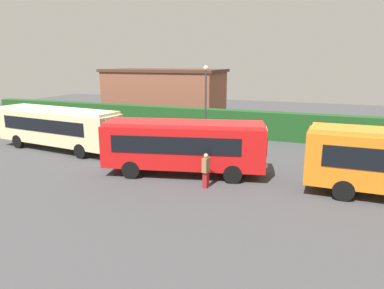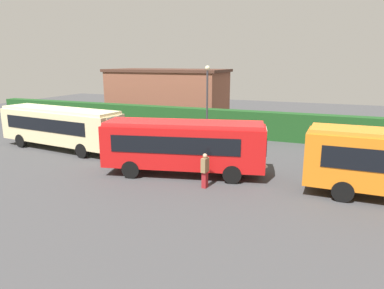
{
  "view_description": "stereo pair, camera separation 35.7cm",
  "coord_description": "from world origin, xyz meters",
  "px_view_note": "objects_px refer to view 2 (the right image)",
  "views": [
    {
      "loc": [
        7.38,
        -18.32,
        6.37
      ],
      "look_at": [
        0.18,
        0.41,
        1.63
      ],
      "focal_mm": 33.12,
      "sensor_mm": 36.0,
      "label": 1
    },
    {
      "loc": [
        7.71,
        -18.19,
        6.37
      ],
      "look_at": [
        0.18,
        0.41,
        1.63
      ],
      "focal_mm": 33.12,
      "sensor_mm": 36.0,
      "label": 2
    }
  ],
  "objects_px": {
    "person_far": "(368,161)",
    "lamppost": "(207,97)",
    "bus_red": "(184,144)",
    "person_right": "(363,167)",
    "person_center": "(205,170)",
    "bus_cream": "(60,126)",
    "person_left": "(222,145)",
    "traffic_cone": "(154,145)"
  },
  "relations": [
    {
      "from": "person_far",
      "to": "lamppost",
      "type": "height_order",
      "value": "lamppost"
    },
    {
      "from": "bus_red",
      "to": "person_right",
      "type": "relative_size",
      "value": 5.35
    },
    {
      "from": "person_center",
      "to": "person_right",
      "type": "xyz_separation_m",
      "value": [
        7.52,
        3.72,
        -0.03
      ]
    },
    {
      "from": "bus_red",
      "to": "lamppost",
      "type": "xyz_separation_m",
      "value": [
        -1.13,
        7.03,
        1.96
      ]
    },
    {
      "from": "bus_cream",
      "to": "person_far",
      "type": "xyz_separation_m",
      "value": [
        20.48,
        1.29,
        -0.85
      ]
    },
    {
      "from": "person_left",
      "to": "person_far",
      "type": "bearing_deg",
      "value": -51.76
    },
    {
      "from": "bus_cream",
      "to": "traffic_cone",
      "type": "xyz_separation_m",
      "value": [
        6.38,
        2.51,
        -1.46
      ]
    },
    {
      "from": "bus_red",
      "to": "person_center",
      "type": "bearing_deg",
      "value": -53.91
    },
    {
      "from": "person_center",
      "to": "person_far",
      "type": "height_order",
      "value": "person_center"
    },
    {
      "from": "person_center",
      "to": "person_left",
      "type": "bearing_deg",
      "value": -74.82
    },
    {
      "from": "person_right",
      "to": "person_far",
      "type": "height_order",
      "value": "person_right"
    },
    {
      "from": "traffic_cone",
      "to": "lamppost",
      "type": "bearing_deg",
      "value": 36.06
    },
    {
      "from": "lamppost",
      "to": "bus_red",
      "type": "bearing_deg",
      "value": -80.86
    },
    {
      "from": "traffic_cone",
      "to": "bus_red",
      "type": "bearing_deg",
      "value": -46.6
    },
    {
      "from": "person_left",
      "to": "person_center",
      "type": "relative_size",
      "value": 1.06
    },
    {
      "from": "person_center",
      "to": "traffic_cone",
      "type": "relative_size",
      "value": 3.03
    },
    {
      "from": "person_right",
      "to": "person_far",
      "type": "bearing_deg",
      "value": -81.12
    },
    {
      "from": "person_left",
      "to": "bus_red",
      "type": "bearing_deg",
      "value": -155.64
    },
    {
      "from": "person_center",
      "to": "person_right",
      "type": "bearing_deg",
      "value": -146.5
    },
    {
      "from": "person_center",
      "to": "bus_red",
      "type": "bearing_deg",
      "value": -33.83
    },
    {
      "from": "person_center",
      "to": "person_far",
      "type": "xyz_separation_m",
      "value": [
        7.84,
        5.05,
        -0.05
      ]
    },
    {
      "from": "person_left",
      "to": "person_right",
      "type": "xyz_separation_m",
      "value": [
        8.28,
        -1.68,
        -0.1
      ]
    },
    {
      "from": "person_left",
      "to": "bus_cream",
      "type": "bearing_deg",
      "value": 138.46
    },
    {
      "from": "bus_cream",
      "to": "person_center",
      "type": "bearing_deg",
      "value": -9.81
    },
    {
      "from": "person_left",
      "to": "traffic_cone",
      "type": "height_order",
      "value": "person_left"
    },
    {
      "from": "person_far",
      "to": "traffic_cone",
      "type": "height_order",
      "value": "person_far"
    },
    {
      "from": "bus_cream",
      "to": "person_right",
      "type": "xyz_separation_m",
      "value": [
        20.16,
        -0.04,
        -0.84
      ]
    },
    {
      "from": "person_left",
      "to": "person_right",
      "type": "bearing_deg",
      "value": -60.89
    },
    {
      "from": "person_center",
      "to": "traffic_cone",
      "type": "xyz_separation_m",
      "value": [
        -6.26,
        6.27,
        -0.66
      ]
    },
    {
      "from": "person_left",
      "to": "person_far",
      "type": "height_order",
      "value": "person_left"
    },
    {
      "from": "person_left",
      "to": "person_right",
      "type": "height_order",
      "value": "person_left"
    },
    {
      "from": "bus_red",
      "to": "person_right",
      "type": "xyz_separation_m",
      "value": [
        9.39,
        2.11,
        -0.85
      ]
    },
    {
      "from": "person_right",
      "to": "traffic_cone",
      "type": "height_order",
      "value": "person_right"
    },
    {
      "from": "bus_red",
      "to": "traffic_cone",
      "type": "relative_size",
      "value": 15.63
    },
    {
      "from": "bus_cream",
      "to": "person_left",
      "type": "height_order",
      "value": "bus_cream"
    },
    {
      "from": "person_right",
      "to": "traffic_cone",
      "type": "bearing_deg",
      "value": 11.77
    },
    {
      "from": "bus_cream",
      "to": "lamppost",
      "type": "relative_size",
      "value": 1.73
    },
    {
      "from": "bus_red",
      "to": "person_left",
      "type": "relative_size",
      "value": 4.88
    },
    {
      "from": "person_right",
      "to": "person_left",
      "type": "bearing_deg",
      "value": 10.77
    },
    {
      "from": "person_far",
      "to": "traffic_cone",
      "type": "xyz_separation_m",
      "value": [
        -14.1,
        1.22,
        -0.61
      ]
    },
    {
      "from": "person_right",
      "to": "traffic_cone",
      "type": "relative_size",
      "value": 2.92
    },
    {
      "from": "person_center",
      "to": "bus_cream",
      "type": "bearing_deg",
      "value": -9.41
    }
  ]
}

